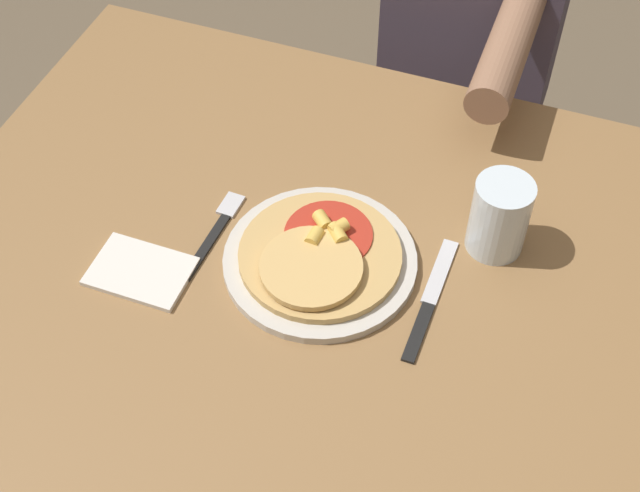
# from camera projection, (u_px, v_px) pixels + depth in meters

# --- Properties ---
(dining_table) EXTENTS (1.15, 0.97, 0.77)m
(dining_table) POSITION_uv_depth(u_px,v_px,m) (304.00, 323.00, 1.34)
(dining_table) COLOR olive
(dining_table) RESTS_ON ground_plane
(plate) EXTENTS (0.28, 0.28, 0.01)m
(plate) POSITION_uv_depth(u_px,v_px,m) (320.00, 261.00, 1.27)
(plate) COLOR beige
(plate) RESTS_ON dining_table
(pizza) EXTENTS (0.23, 0.23, 0.04)m
(pizza) POSITION_uv_depth(u_px,v_px,m) (319.00, 256.00, 1.25)
(pizza) COLOR tan
(pizza) RESTS_ON plate
(fork) EXTENTS (0.03, 0.18, 0.00)m
(fork) POSITION_uv_depth(u_px,v_px,m) (216.00, 229.00, 1.31)
(fork) COLOR black
(fork) RESTS_ON dining_table
(knife) EXTENTS (0.02, 0.22, 0.00)m
(knife) POSITION_uv_depth(u_px,v_px,m) (430.00, 301.00, 1.23)
(knife) COLOR black
(knife) RESTS_ON dining_table
(drinking_glass) EXTENTS (0.08, 0.08, 0.12)m
(drinking_glass) POSITION_uv_depth(u_px,v_px,m) (499.00, 216.00, 1.25)
(drinking_glass) COLOR silver
(drinking_glass) RESTS_ON dining_table
(napkin) EXTENTS (0.14, 0.10, 0.01)m
(napkin) POSITION_uv_depth(u_px,v_px,m) (141.00, 271.00, 1.26)
(napkin) COLOR silver
(napkin) RESTS_ON dining_table
(person_diner) EXTENTS (0.32, 0.52, 1.19)m
(person_diner) POSITION_uv_depth(u_px,v_px,m) (474.00, 34.00, 1.74)
(person_diner) COLOR #2D2D38
(person_diner) RESTS_ON ground_plane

